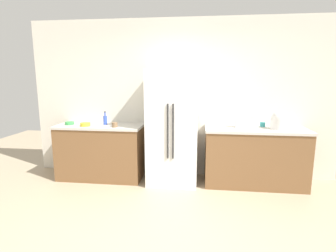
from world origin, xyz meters
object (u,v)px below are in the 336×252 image
object	(u,v)px
bowl_b	(85,124)
cup_b	(115,125)
refrigerator	(173,127)
rice_cooker	(279,121)
bowl_a	(70,123)
toaster	(243,122)
bottle_a	(105,120)
cup_a	(263,124)

from	to	relation	value
bowl_b	cup_b	bearing A→B (deg)	-3.52
refrigerator	rice_cooker	world-z (taller)	refrigerator
bowl_a	cup_b	bearing A→B (deg)	-9.22
rice_cooker	bowl_a	xyz separation A→B (m)	(-3.42, -0.02, -0.11)
toaster	rice_cooker	distance (m)	0.52
refrigerator	toaster	size ratio (longest dim) A/B	7.01
toaster	bottle_a	bearing A→B (deg)	-179.34
cup_a	cup_b	xyz separation A→B (m)	(-2.38, -0.34, 0.00)
rice_cooker	cup_b	size ratio (longest dim) A/B	3.04
rice_cooker	bottle_a	distance (m)	2.81
cup_a	bowl_a	distance (m)	3.23
bowl_a	refrigerator	bearing A→B (deg)	0.38
cup_b	bowl_b	distance (m)	0.51
refrigerator	bowl_a	size ratio (longest dim) A/B	12.17
refrigerator	cup_b	xyz separation A→B (m)	(-0.93, -0.15, 0.05)
toaster	bowl_b	size ratio (longest dim) A/B	1.63
bottle_a	rice_cooker	bearing A→B (deg)	-1.10
rice_cooker	cup_a	distance (m)	0.28
refrigerator	bowl_b	size ratio (longest dim) A/B	11.42
cup_a	cup_b	bearing A→B (deg)	-171.84
rice_cooker	bottle_a	bearing A→B (deg)	178.90
bowl_a	bowl_b	size ratio (longest dim) A/B	0.94
refrigerator	rice_cooker	size ratio (longest dim) A/B	6.61
bowl_a	rice_cooker	bearing A→B (deg)	0.34
bottle_a	cup_a	bearing A→B (deg)	2.87
bottle_a	cup_b	xyz separation A→B (m)	(0.23, -0.21, -0.04)
bowl_a	bottle_a	bearing A→B (deg)	6.96
refrigerator	bowl_b	bearing A→B (deg)	-175.39
toaster	bowl_a	bearing A→B (deg)	-178.02
toaster	cup_a	size ratio (longest dim) A/B	3.18
rice_cooker	cup_b	distance (m)	2.58
refrigerator	bottle_a	bearing A→B (deg)	176.94
bowl_a	cup_a	bearing A→B (deg)	3.65
cup_a	toaster	bearing A→B (deg)	-162.02
cup_b	bowl_a	bearing A→B (deg)	170.78
toaster	rice_cooker	bearing A→B (deg)	-8.87
bowl_a	bowl_b	world-z (taller)	bowl_b
refrigerator	bottle_a	size ratio (longest dim) A/B	8.22
bottle_a	cup_b	bearing A→B (deg)	-41.90
bottle_a	bowl_a	xyz separation A→B (m)	(-0.61, -0.07, -0.06)
toaster	cup_a	distance (m)	0.34
toaster	cup_b	world-z (taller)	toaster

